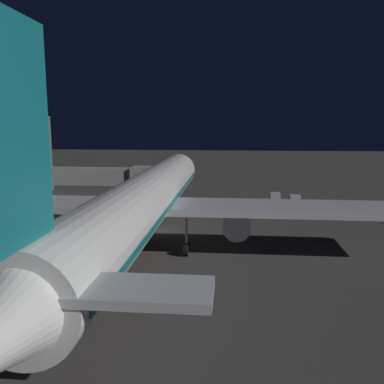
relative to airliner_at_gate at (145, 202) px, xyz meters
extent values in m
plane|color=#383533|center=(0.00, -10.34, -5.72)|extent=(320.00, 320.00, 0.00)
cylinder|color=silver|center=(0.00, -1.16, 0.16)|extent=(5.43, 53.34, 5.43)
sphere|color=silver|center=(0.00, -27.83, 0.16)|extent=(5.33, 5.33, 5.33)
cube|color=#146670|center=(0.00, -1.16, -0.25)|extent=(5.49, 51.20, 0.50)
cube|color=black|center=(0.00, -26.20, 1.11)|extent=(2.99, 1.40, 0.90)
cube|color=#B7BABF|center=(0.00, -1.95, -0.79)|extent=(57.38, 6.99, 0.70)
cube|color=#B7BABF|center=(0.00, 24.01, 0.70)|extent=(16.12, 3.20, 0.44)
cube|color=#146670|center=(0.00, 24.51, 7.59)|extent=(0.50, 4.80, 9.43)
cylinder|color=#B7BABF|center=(-9.43, -2.95, -2.75)|extent=(2.92, 4.75, 2.92)
cylinder|color=black|center=(-9.43, -5.32, -2.75)|extent=(2.48, 0.15, 2.48)
cylinder|color=#B7BABF|center=(9.43, -2.95, -2.75)|extent=(2.92, 4.75, 2.92)
cylinder|color=black|center=(9.43, -5.32, -2.75)|extent=(2.48, 0.15, 2.48)
cylinder|color=#B7BABF|center=(0.00, -24.33, -3.24)|extent=(0.28, 0.28, 2.56)
cylinder|color=black|center=(0.00, -24.33, -5.12)|extent=(0.45, 1.20, 1.20)
cylinder|color=#B7BABF|center=(-4.20, -0.95, -3.24)|extent=(0.28, 0.28, 2.56)
cylinder|color=black|center=(-4.20, -1.60, -5.12)|extent=(0.45, 1.20, 1.20)
cylinder|color=black|center=(-4.20, -0.30, -5.12)|extent=(0.45, 1.20, 1.20)
cylinder|color=#B7BABF|center=(4.20, -0.95, -3.24)|extent=(0.28, 0.28, 2.56)
cylinder|color=black|center=(4.20, -1.60, -5.12)|extent=(0.45, 1.20, 1.20)
cylinder|color=black|center=(4.20, -0.30, -5.12)|extent=(0.45, 1.20, 1.20)
cube|color=#9E9E99|center=(12.53, -18.44, 0.16)|extent=(16.86, 2.60, 2.50)
cube|color=#9E9E99|center=(4.10, -18.44, 0.16)|extent=(3.20, 3.40, 3.00)
cube|color=black|center=(2.70, -18.44, 0.16)|extent=(0.70, 3.20, 2.70)
cylinder|color=#B7BABF|center=(5.10, -18.44, -3.40)|extent=(0.56, 0.56, 4.63)
cylinder|color=black|center=(4.50, -18.44, -5.42)|extent=(0.25, 0.60, 0.60)
cylinder|color=black|center=(5.70, -18.44, -5.42)|extent=(0.25, 0.60, 0.60)
cylinder|color=#59595E|center=(25.50, -25.81, 3.10)|extent=(0.40, 0.40, 17.63)
cube|color=#F9EFC6|center=(24.60, -25.81, 12.16)|extent=(1.10, 0.50, 0.60)
cube|color=#F9EFC6|center=(26.40, -25.81, 12.16)|extent=(1.10, 0.50, 0.60)
cube|color=#B7BABF|center=(-19.68, -29.34, -4.90)|extent=(1.71, 1.67, 1.65)
cube|color=#B7BABF|center=(-16.55, -31.35, -4.89)|extent=(1.70, 1.79, 1.66)
cone|color=orange|center=(-2.20, -29.83, -5.44)|extent=(0.36, 0.36, 0.55)
cone|color=orange|center=(2.20, -29.83, -5.44)|extent=(0.36, 0.36, 0.55)
camera|label=1|loc=(-8.71, 40.77, 7.95)|focal=38.56mm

